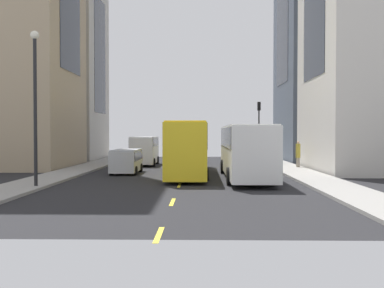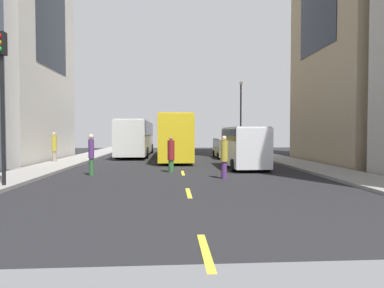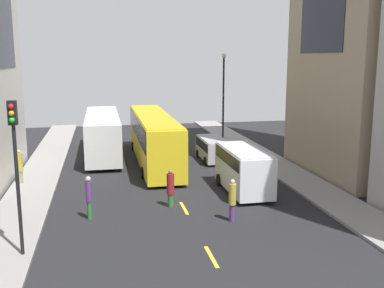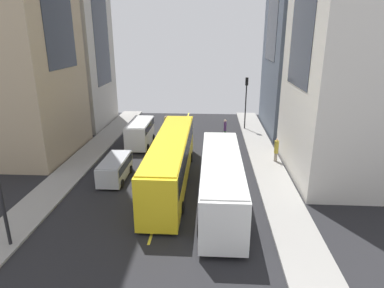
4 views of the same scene
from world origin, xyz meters
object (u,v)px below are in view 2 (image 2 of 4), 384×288
(pedestrian_walking_far, at_px, (91,153))
(pedestrian_crossing_near, at_px, (54,146))
(pedestrian_crossing_mid, at_px, (171,154))
(delivery_van_white, at_px, (244,144))
(traffic_light_near_corner, at_px, (2,79))
(city_bus_white, at_px, (136,135))
(streetcar_yellow, at_px, (175,134))
(car_silver_0, at_px, (226,146))
(pedestrian_waiting_curb, at_px, (224,156))

(pedestrian_walking_far, distance_m, pedestrian_crossing_near, 8.11)
(pedestrian_crossing_mid, distance_m, pedestrian_crossing_near, 10.24)
(delivery_van_white, distance_m, traffic_light_near_corner, 13.44)
(city_bus_white, relative_size, pedestrian_crossing_near, 5.69)
(pedestrian_crossing_mid, relative_size, traffic_light_near_corner, 0.33)
(streetcar_yellow, relative_size, car_silver_0, 3.35)
(delivery_van_white, distance_m, car_silver_0, 8.42)
(pedestrian_crossing_mid, bearing_deg, streetcar_yellow, 29.72)
(city_bus_white, relative_size, streetcar_yellow, 0.82)
(streetcar_yellow, xyz_separation_m, pedestrian_crossing_near, (-8.76, -4.69, -0.87))
(streetcar_yellow, height_order, pedestrian_crossing_mid, streetcar_yellow)
(pedestrian_walking_far, bearing_deg, city_bus_white, -94.64)
(city_bus_white, distance_m, pedestrian_walking_far, 14.89)
(delivery_van_white, relative_size, pedestrian_crossing_mid, 2.64)
(pedestrian_crossing_mid, bearing_deg, delivery_van_white, -36.73)
(pedestrian_walking_far, height_order, traffic_light_near_corner, traffic_light_near_corner)
(delivery_van_white, relative_size, traffic_light_near_corner, 0.88)
(car_silver_0, xyz_separation_m, pedestrian_crossing_mid, (-4.82, -10.22, 0.03))
(pedestrian_walking_far, relative_size, pedestrian_waiting_curb, 1.03)
(streetcar_yellow, relative_size, delivery_van_white, 2.76)
(city_bus_white, bearing_deg, pedestrian_crossing_mid, -76.25)
(delivery_van_white, height_order, car_silver_0, delivery_van_white)
(city_bus_white, height_order, pedestrian_crossing_mid, city_bus_white)
(delivery_van_white, xyz_separation_m, pedestrian_walking_far, (-8.73, -2.90, -0.32))
(streetcar_yellow, bearing_deg, city_bus_white, 138.75)
(city_bus_white, relative_size, pedestrian_crossing_mid, 5.96)
(city_bus_white, height_order, pedestrian_crossing_near, city_bus_white)
(delivery_van_white, bearing_deg, pedestrian_crossing_mid, -158.28)
(streetcar_yellow, xyz_separation_m, pedestrian_walking_far, (-4.49, -11.59, -0.94))
(pedestrian_crossing_near, relative_size, pedestrian_waiting_curb, 1.01)
(pedestrian_crossing_mid, bearing_deg, city_bus_white, 45.30)
(city_bus_white, xyz_separation_m, car_silver_0, (8.19, -3.55, -0.99))
(city_bus_white, distance_m, car_silver_0, 8.98)
(car_silver_0, bearing_deg, traffic_light_near_corner, -126.98)
(streetcar_yellow, bearing_deg, pedestrian_crossing_near, -151.81)
(car_silver_0, relative_size, pedestrian_crossing_near, 2.08)
(city_bus_white, relative_size, traffic_light_near_corner, 1.98)
(streetcar_yellow, relative_size, pedestrian_walking_far, 6.80)
(pedestrian_crossing_mid, distance_m, pedestrian_waiting_curb, 3.74)
(pedestrian_walking_far, bearing_deg, car_silver_0, -130.07)
(car_silver_0, relative_size, traffic_light_near_corner, 0.72)
(pedestrian_crossing_near, xyz_separation_m, pedestrian_waiting_curb, (10.99, -8.55, -0.15))
(pedestrian_crossing_mid, distance_m, traffic_light_near_corner, 8.95)
(delivery_van_white, distance_m, pedestrian_crossing_mid, 4.94)
(pedestrian_waiting_curb, bearing_deg, traffic_light_near_corner, 176.91)
(city_bus_white, bearing_deg, car_silver_0, -23.43)
(pedestrian_crossing_mid, distance_m, pedestrian_walking_far, 4.29)
(streetcar_yellow, bearing_deg, traffic_light_near_corner, -114.23)
(pedestrian_crossing_mid, height_order, pedestrian_walking_far, pedestrian_walking_far)
(delivery_van_white, height_order, traffic_light_near_corner, traffic_light_near_corner)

